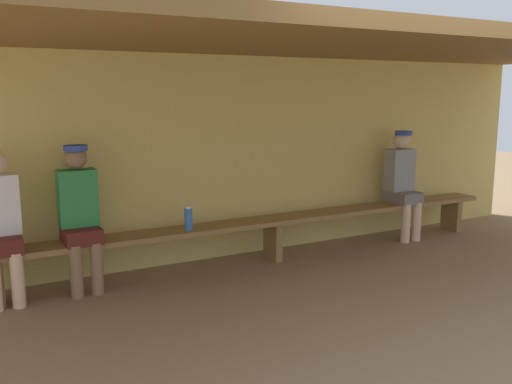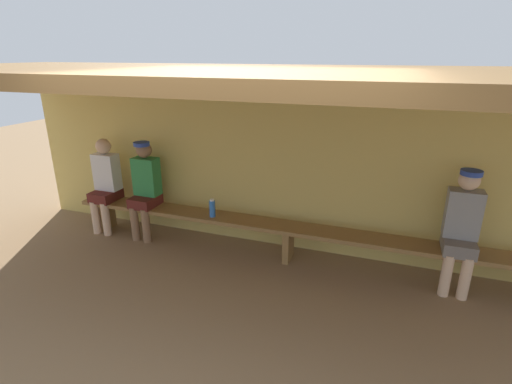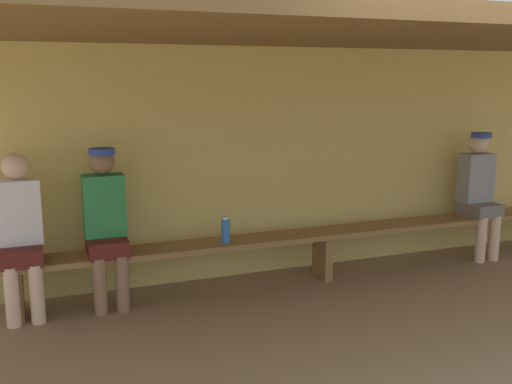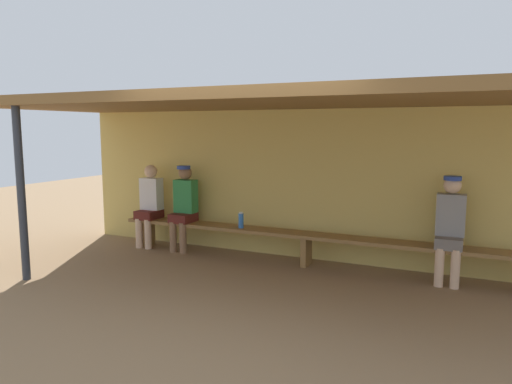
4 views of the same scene
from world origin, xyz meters
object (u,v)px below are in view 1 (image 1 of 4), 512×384
bench (273,225)px  player_near_post (0,221)px  player_in_blue (79,211)px  player_in_white (402,180)px  water_bottle_clear (188,219)px

bench → player_near_post: (-2.70, 0.00, 0.34)m
player_in_blue → player_near_post: bearing=-180.0°
player_in_white → water_bottle_clear: player_in_white is taller
bench → player_in_blue: size_ratio=4.46×
player_in_white → water_bottle_clear: bearing=-178.9°
player_in_white → player_in_blue: bearing=180.0°
player_in_blue → player_in_white: bearing=0.0°
player_in_white → player_in_blue: same height
bench → player_in_white: 1.89m
water_bottle_clear → bench: bearing=2.8°
player_near_post → water_bottle_clear: (1.70, -0.05, -0.16)m
player_in_white → water_bottle_clear: 2.87m
player_in_blue → water_bottle_clear: size_ratio=5.63×
bench → player_in_white: size_ratio=4.46×
bench → player_in_blue: player_in_blue is taller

